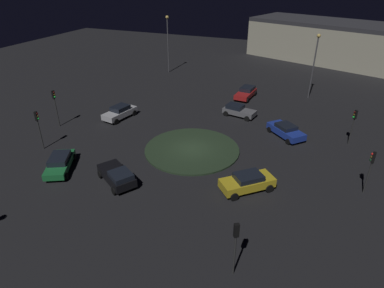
{
  "coord_description": "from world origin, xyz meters",
  "views": [
    {
      "loc": [
        27.27,
        11.06,
        16.46
      ],
      "look_at": [
        0.0,
        0.0,
        0.7
      ],
      "focal_mm": 31.0,
      "sensor_mm": 36.0,
      "label": 1
    }
  ],
  "objects_px": {
    "car_yellow": "(247,182)",
    "streetlamp_northwest": "(315,59)",
    "traffic_light_south": "(55,101)",
    "store_building": "(353,44)",
    "car_black": "(117,176)",
    "streetlamp_southwest": "(168,37)",
    "car_red": "(246,93)",
    "traffic_light_northeast": "(236,239)",
    "car_green": "(60,163)",
    "traffic_light_northwest": "(354,120)",
    "traffic_light_north": "(371,164)",
    "car_blue": "(286,130)",
    "car_silver": "(120,112)",
    "traffic_light_south_near": "(38,123)",
    "car_grey": "(238,110)"
  },
  "relations": [
    {
      "from": "streetlamp_northwest",
      "to": "store_building",
      "type": "distance_m",
      "value": 23.14
    },
    {
      "from": "traffic_light_south",
      "to": "store_building",
      "type": "xyz_separation_m",
      "value": [
        -43.14,
        31.74,
        0.63
      ]
    },
    {
      "from": "car_silver",
      "to": "traffic_light_north",
      "type": "distance_m",
      "value": 27.66
    },
    {
      "from": "car_green",
      "to": "traffic_light_northeast",
      "type": "relative_size",
      "value": 1.26
    },
    {
      "from": "car_black",
      "to": "traffic_light_northwest",
      "type": "relative_size",
      "value": 1.18
    },
    {
      "from": "car_red",
      "to": "traffic_light_north",
      "type": "relative_size",
      "value": 1.21
    },
    {
      "from": "car_silver",
      "to": "store_building",
      "type": "bearing_deg",
      "value": -23.52
    },
    {
      "from": "car_yellow",
      "to": "streetlamp_northwest",
      "type": "bearing_deg",
      "value": -138.81
    },
    {
      "from": "traffic_light_south",
      "to": "car_green",
      "type": "bearing_deg",
      "value": -49.51
    },
    {
      "from": "car_green",
      "to": "traffic_light_south_near",
      "type": "distance_m",
      "value": 5.49
    },
    {
      "from": "car_green",
      "to": "streetlamp_northwest",
      "type": "xyz_separation_m",
      "value": [
        -28.22,
        19.41,
        4.82
      ]
    },
    {
      "from": "car_grey",
      "to": "traffic_light_south_near",
      "type": "bearing_deg",
      "value": -124.89
    },
    {
      "from": "car_black",
      "to": "streetlamp_northwest",
      "type": "distance_m",
      "value": 31.47
    },
    {
      "from": "car_black",
      "to": "store_building",
      "type": "height_order",
      "value": "store_building"
    },
    {
      "from": "car_yellow",
      "to": "traffic_light_south_near",
      "type": "distance_m",
      "value": 21.11
    },
    {
      "from": "traffic_light_south_near",
      "to": "streetlamp_southwest",
      "type": "height_order",
      "value": "streetlamp_southwest"
    },
    {
      "from": "car_blue",
      "to": "car_green",
      "type": "bearing_deg",
      "value": -97.94
    },
    {
      "from": "car_green",
      "to": "streetlamp_southwest",
      "type": "xyz_separation_m",
      "value": [
        -32.68,
        -4.66,
        5.32
      ]
    },
    {
      "from": "car_red",
      "to": "car_green",
      "type": "xyz_separation_m",
      "value": [
        25.0,
        -11.14,
        -0.05
      ]
    },
    {
      "from": "car_yellow",
      "to": "traffic_light_south",
      "type": "xyz_separation_m",
      "value": [
        -4.16,
        -23.34,
        2.26
      ]
    },
    {
      "from": "car_black",
      "to": "car_blue",
      "type": "xyz_separation_m",
      "value": [
        -14.54,
        12.05,
        -0.05
      ]
    },
    {
      "from": "streetlamp_southwest",
      "to": "store_building",
      "type": "xyz_separation_m",
      "value": [
        -17.91,
        29.67,
        -2.34
      ]
    },
    {
      "from": "car_silver",
      "to": "traffic_light_south_near",
      "type": "distance_m",
      "value": 10.27
    },
    {
      "from": "car_grey",
      "to": "car_yellow",
      "type": "bearing_deg",
      "value": -61.31
    },
    {
      "from": "car_yellow",
      "to": "car_silver",
      "type": "height_order",
      "value": "car_silver"
    },
    {
      "from": "car_green",
      "to": "store_building",
      "type": "distance_m",
      "value": 56.52
    },
    {
      "from": "streetlamp_northwest",
      "to": "car_black",
      "type": "bearing_deg",
      "value": -25.35
    },
    {
      "from": "car_silver",
      "to": "traffic_light_south_near",
      "type": "xyz_separation_m",
      "value": [
        9.61,
        -2.96,
        2.1
      ]
    },
    {
      "from": "car_green",
      "to": "traffic_light_north",
      "type": "bearing_deg",
      "value": -103.27
    },
    {
      "from": "car_black",
      "to": "traffic_light_northeast",
      "type": "distance_m",
      "value": 13.17
    },
    {
      "from": "car_yellow",
      "to": "traffic_light_south",
      "type": "height_order",
      "value": "traffic_light_south"
    },
    {
      "from": "car_yellow",
      "to": "traffic_light_northwest",
      "type": "height_order",
      "value": "traffic_light_northwest"
    },
    {
      "from": "car_red",
      "to": "car_silver",
      "type": "xyz_separation_m",
      "value": [
        12.9,
        -12.55,
        0.04
      ]
    },
    {
      "from": "streetlamp_southwest",
      "to": "streetlamp_northwest",
      "type": "xyz_separation_m",
      "value": [
        4.47,
        24.07,
        -0.5
      ]
    },
    {
      "from": "car_black",
      "to": "streetlamp_northwest",
      "type": "height_order",
      "value": "streetlamp_northwest"
    },
    {
      "from": "traffic_light_south_near",
      "to": "car_red",
      "type": "bearing_deg",
      "value": 34.53
    },
    {
      "from": "car_yellow",
      "to": "traffic_light_northeast",
      "type": "height_order",
      "value": "traffic_light_northeast"
    },
    {
      "from": "traffic_light_northwest",
      "to": "traffic_light_north",
      "type": "bearing_deg",
      "value": 70.43
    },
    {
      "from": "car_black",
      "to": "car_yellow",
      "type": "bearing_deg",
      "value": -130.62
    },
    {
      "from": "traffic_light_south_near",
      "to": "car_blue",
      "type": "bearing_deg",
      "value": 7.46
    },
    {
      "from": "car_red",
      "to": "traffic_light_south_near",
      "type": "distance_m",
      "value": 27.43
    },
    {
      "from": "car_yellow",
      "to": "streetlamp_southwest",
      "type": "xyz_separation_m",
      "value": [
        -29.39,
        -21.27,
        5.23
      ]
    },
    {
      "from": "traffic_light_north",
      "to": "store_building",
      "type": "distance_m",
      "value": 44.08
    },
    {
      "from": "car_red",
      "to": "traffic_light_northeast",
      "type": "xyz_separation_m",
      "value": [
        30.4,
        6.75,
        2.02
      ]
    },
    {
      "from": "traffic_light_south",
      "to": "streetlamp_southwest",
      "type": "xyz_separation_m",
      "value": [
        -25.23,
        2.06,
        2.97
      ]
    },
    {
      "from": "traffic_light_south",
      "to": "traffic_light_south_near",
      "type": "xyz_separation_m",
      "value": [
        4.96,
        2.35,
        -0.17
      ]
    },
    {
      "from": "car_red",
      "to": "car_black",
      "type": "bearing_deg",
      "value": -5.85
    },
    {
      "from": "car_black",
      "to": "store_building",
      "type": "distance_m",
      "value": 53.99
    },
    {
      "from": "streetlamp_southwest",
      "to": "streetlamp_northwest",
      "type": "height_order",
      "value": "streetlamp_southwest"
    },
    {
      "from": "car_red",
      "to": "traffic_light_northwest",
      "type": "relative_size",
      "value": 1.22
    }
  ]
}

